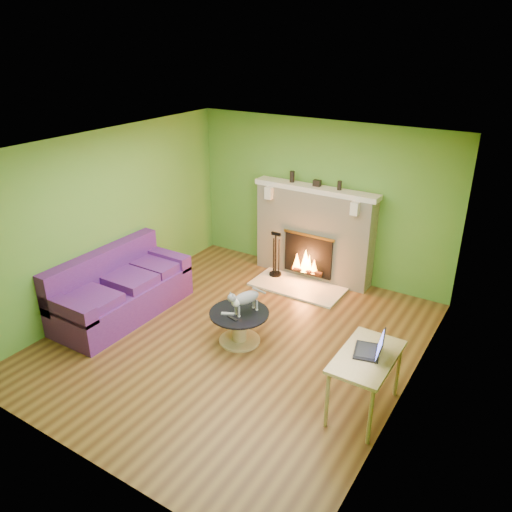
% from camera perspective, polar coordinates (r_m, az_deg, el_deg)
% --- Properties ---
extents(floor, '(5.00, 5.00, 0.00)m').
position_cam_1_polar(floor, '(6.87, -2.32, -9.51)').
color(floor, '#513117').
rests_on(floor, ground).
extents(ceiling, '(5.00, 5.00, 0.00)m').
position_cam_1_polar(ceiling, '(5.85, -2.75, 12.22)').
color(ceiling, white).
rests_on(ceiling, wall_back).
extents(wall_back, '(5.00, 0.00, 5.00)m').
position_cam_1_polar(wall_back, '(8.29, 7.35, 6.35)').
color(wall_back, '#518E2E').
rests_on(wall_back, floor).
extents(wall_front, '(5.00, 0.00, 5.00)m').
position_cam_1_polar(wall_front, '(4.67, -20.41, -10.06)').
color(wall_front, '#518E2E').
rests_on(wall_front, floor).
extents(wall_left, '(0.00, 5.00, 5.00)m').
position_cam_1_polar(wall_left, '(7.67, -16.56, 4.04)').
color(wall_left, '#518E2E').
rests_on(wall_left, floor).
extents(wall_right, '(0.00, 5.00, 5.00)m').
position_cam_1_polar(wall_right, '(5.42, 17.59, -4.64)').
color(wall_right, '#518E2E').
rests_on(wall_right, floor).
extents(window_frame, '(0.00, 1.20, 1.20)m').
position_cam_1_polar(window_frame, '(4.53, 14.73, -6.58)').
color(window_frame, silver).
rests_on(window_frame, wall_right).
extents(window_pane, '(0.00, 1.06, 1.06)m').
position_cam_1_polar(window_pane, '(4.53, 14.64, -6.56)').
color(window_pane, white).
rests_on(window_pane, wall_right).
extents(fireplace, '(2.10, 0.46, 1.58)m').
position_cam_1_polar(fireplace, '(8.31, 6.62, 2.56)').
color(fireplace, beige).
rests_on(fireplace, floor).
extents(hearth, '(1.50, 0.75, 0.03)m').
position_cam_1_polar(hearth, '(8.20, 4.79, -3.48)').
color(hearth, beige).
rests_on(hearth, floor).
extents(mantel, '(2.10, 0.28, 0.08)m').
position_cam_1_polar(mantel, '(8.04, 6.81, 7.61)').
color(mantel, beige).
rests_on(mantel, fireplace).
extents(sofa, '(0.94, 2.08, 0.93)m').
position_cam_1_polar(sofa, '(7.58, -15.35, -3.81)').
color(sofa, '#4A1A65').
rests_on(sofa, floor).
extents(coffee_table, '(0.79, 0.79, 0.45)m').
position_cam_1_polar(coffee_table, '(6.70, -1.91, -7.85)').
color(coffee_table, tan).
rests_on(coffee_table, floor).
extents(desk, '(0.56, 0.97, 0.72)m').
position_cam_1_polar(desk, '(5.50, 12.50, -11.76)').
color(desk, tan).
rests_on(desk, floor).
extents(cat, '(0.41, 0.61, 0.36)m').
position_cam_1_polar(cat, '(6.51, -1.12, -5.10)').
color(cat, slate).
rests_on(cat, coffee_table).
extents(remote_silver, '(0.17, 0.12, 0.02)m').
position_cam_1_polar(remote_silver, '(6.56, -3.25, -6.59)').
color(remote_silver, gray).
rests_on(remote_silver, coffee_table).
extents(remote_black, '(0.17, 0.08, 0.02)m').
position_cam_1_polar(remote_black, '(6.46, -2.68, -7.12)').
color(remote_black, black).
rests_on(remote_black, coffee_table).
extents(laptop, '(0.38, 0.41, 0.26)m').
position_cam_1_polar(laptop, '(5.42, 12.69, -9.56)').
color(laptop, black).
rests_on(laptop, desk).
extents(fire_tools, '(0.21, 0.21, 0.78)m').
position_cam_1_polar(fire_tools, '(8.36, 2.26, 0.25)').
color(fire_tools, black).
rests_on(fire_tools, hearth).
extents(mantel_vase_left, '(0.08, 0.08, 0.18)m').
position_cam_1_polar(mantel_vase_left, '(8.22, 4.15, 9.03)').
color(mantel_vase_left, black).
rests_on(mantel_vase_left, mantel).
extents(mantel_vase_right, '(0.07, 0.07, 0.14)m').
position_cam_1_polar(mantel_vase_right, '(7.89, 9.53, 7.95)').
color(mantel_vase_right, black).
rests_on(mantel_vase_right, mantel).
extents(mantel_box, '(0.12, 0.08, 0.10)m').
position_cam_1_polar(mantel_box, '(8.04, 6.99, 8.27)').
color(mantel_box, black).
rests_on(mantel_box, mantel).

